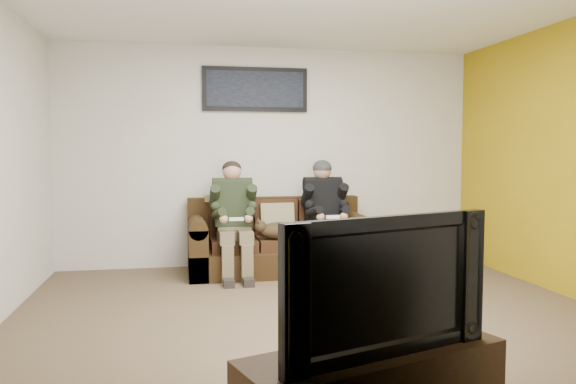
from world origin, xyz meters
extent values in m
plane|color=brown|center=(0.00, 0.00, 0.00)|extent=(5.00, 5.00, 0.00)
plane|color=beige|center=(0.00, 2.25, 1.30)|extent=(5.00, 0.00, 5.00)
plane|color=beige|center=(0.00, -2.25, 1.30)|extent=(5.00, 0.00, 5.00)
cube|color=#301F0E|center=(0.01, 1.75, 0.14)|extent=(2.02, 0.87, 0.28)
cube|color=#301F0E|center=(0.01, 2.09, 0.55)|extent=(2.02, 0.18, 0.55)
cube|color=#301F0E|center=(-0.90, 1.75, 0.28)|extent=(0.20, 0.87, 0.55)
cube|color=#301F0E|center=(0.92, 1.75, 0.28)|extent=(0.20, 0.87, 0.55)
cylinder|color=#301F0E|center=(-0.90, 1.75, 0.55)|extent=(0.20, 0.87, 0.20)
cylinder|color=#301F0E|center=(0.92, 1.75, 0.55)|extent=(0.20, 0.87, 0.20)
cube|color=#382011|center=(-0.51, 1.70, 0.34)|extent=(0.50, 0.55, 0.13)
cube|color=#382011|center=(-0.51, 1.97, 0.61)|extent=(0.50, 0.13, 0.40)
cube|color=#382011|center=(0.01, 1.70, 0.34)|extent=(0.50, 0.55, 0.13)
cube|color=#382011|center=(0.01, 1.97, 0.61)|extent=(0.50, 0.13, 0.40)
cube|color=#382011|center=(0.53, 1.70, 0.34)|extent=(0.50, 0.55, 0.13)
cube|color=#382011|center=(0.53, 1.97, 0.61)|extent=(0.50, 0.13, 0.40)
cube|color=#8C835B|center=(0.01, 1.86, 0.59)|extent=(0.39, 0.18, 0.38)
cube|color=tan|center=(-0.60, 2.08, 0.83)|extent=(0.41, 0.20, 0.07)
cube|color=brown|center=(-0.51, 1.68, 0.47)|extent=(0.36, 0.30, 0.14)
cube|color=#232C1A|center=(-0.51, 1.78, 0.77)|extent=(0.40, 0.30, 0.53)
cylinder|color=#232C1A|center=(-0.51, 1.80, 0.98)|extent=(0.44, 0.18, 0.18)
sphere|color=tan|center=(-0.51, 1.82, 1.14)|extent=(0.21, 0.21, 0.21)
cube|color=brown|center=(-0.61, 1.48, 0.46)|extent=(0.15, 0.42, 0.13)
cube|color=brown|center=(-0.41, 1.48, 0.46)|extent=(0.15, 0.42, 0.13)
cube|color=brown|center=(-0.61, 1.28, 0.20)|extent=(0.12, 0.13, 0.40)
cube|color=brown|center=(-0.41, 1.28, 0.20)|extent=(0.12, 0.13, 0.40)
cube|color=black|center=(-0.61, 1.20, 0.04)|extent=(0.11, 0.26, 0.08)
cube|color=black|center=(-0.41, 1.20, 0.04)|extent=(0.11, 0.26, 0.08)
cylinder|color=#232C1A|center=(-0.71, 1.71, 0.87)|extent=(0.11, 0.30, 0.28)
cylinder|color=#232C1A|center=(-0.31, 1.71, 0.87)|extent=(0.11, 0.30, 0.28)
cylinder|color=#232C1A|center=(-0.68, 1.49, 0.71)|extent=(0.14, 0.32, 0.15)
cylinder|color=#232C1A|center=(-0.34, 1.49, 0.71)|extent=(0.14, 0.32, 0.15)
sphere|color=tan|center=(-0.64, 1.37, 0.66)|extent=(0.09, 0.09, 0.09)
sphere|color=tan|center=(-0.38, 1.37, 0.66)|extent=(0.09, 0.09, 0.09)
cube|color=white|center=(-0.51, 1.35, 0.66)|extent=(0.15, 0.04, 0.03)
ellipsoid|color=black|center=(-0.51, 1.83, 1.17)|extent=(0.22, 0.22, 0.17)
cube|color=black|center=(0.53, 1.68, 0.47)|extent=(0.36, 0.30, 0.14)
cube|color=black|center=(0.53, 1.78, 0.77)|extent=(0.40, 0.30, 0.53)
cylinder|color=black|center=(0.53, 1.80, 0.98)|extent=(0.44, 0.18, 0.18)
sphere|color=#A5775C|center=(0.53, 1.82, 1.14)|extent=(0.21, 0.21, 0.21)
cube|color=black|center=(0.43, 1.48, 0.46)|extent=(0.15, 0.42, 0.13)
cube|color=black|center=(0.63, 1.48, 0.46)|extent=(0.15, 0.42, 0.13)
cube|color=black|center=(0.43, 1.28, 0.20)|extent=(0.12, 0.13, 0.40)
cube|color=black|center=(0.63, 1.28, 0.20)|extent=(0.12, 0.13, 0.40)
cube|color=black|center=(0.43, 1.20, 0.04)|extent=(0.11, 0.26, 0.08)
cube|color=black|center=(0.63, 1.20, 0.04)|extent=(0.11, 0.26, 0.08)
cylinder|color=black|center=(0.33, 1.71, 0.87)|extent=(0.11, 0.30, 0.28)
cylinder|color=black|center=(0.73, 1.71, 0.87)|extent=(0.11, 0.30, 0.28)
cylinder|color=black|center=(0.36, 1.49, 0.71)|extent=(0.14, 0.32, 0.15)
cylinder|color=black|center=(0.70, 1.49, 0.71)|extent=(0.14, 0.32, 0.15)
sphere|color=#A5775C|center=(0.40, 1.37, 0.66)|extent=(0.09, 0.09, 0.09)
sphere|color=#A5775C|center=(0.66, 1.37, 0.66)|extent=(0.09, 0.09, 0.09)
cube|color=white|center=(0.53, 1.35, 0.66)|extent=(0.15, 0.04, 0.03)
ellipsoid|color=black|center=(0.53, 1.82, 1.17)|extent=(0.22, 0.22, 0.19)
ellipsoid|color=#4B371D|center=(-0.01, 1.56, 0.50)|extent=(0.47, 0.26, 0.19)
sphere|color=#4B371D|center=(-0.23, 1.53, 0.55)|extent=(0.14, 0.14, 0.14)
cone|color=#4B371D|center=(-0.25, 1.50, 0.62)|extent=(0.04, 0.04, 0.04)
cone|color=#4B371D|center=(-0.25, 1.57, 0.62)|extent=(0.04, 0.04, 0.04)
cylinder|color=#4B371D|center=(0.23, 1.61, 0.46)|extent=(0.26, 0.13, 0.08)
cube|color=black|center=(-0.19, 2.22, 2.10)|extent=(1.25, 0.04, 0.52)
cube|color=black|center=(-0.19, 2.19, 2.10)|extent=(1.15, 0.01, 0.42)
imported|color=black|center=(-0.18, -1.95, 0.75)|extent=(1.13, 0.50, 0.66)
camera|label=1|loc=(-1.08, -4.45, 1.37)|focal=35.00mm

